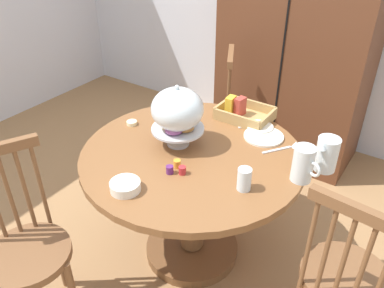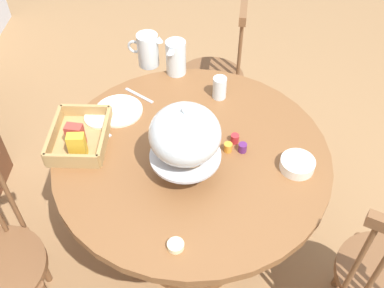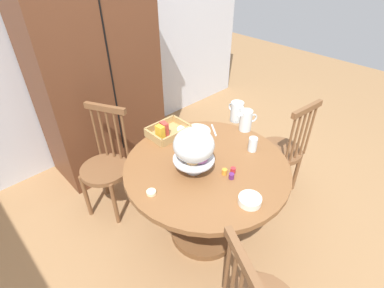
% 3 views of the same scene
% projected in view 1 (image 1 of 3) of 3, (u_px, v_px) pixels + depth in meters
% --- Properties ---
extents(ground_plane, '(10.00, 10.00, 0.00)m').
position_uv_depth(ground_plane, '(175.00, 253.00, 2.44)').
color(ground_plane, '#997047').
extents(wooden_armoire, '(1.18, 0.60, 1.96)m').
position_uv_depth(wooden_armoire, '(299.00, 36.00, 2.92)').
color(wooden_armoire, brown).
rests_on(wooden_armoire, ground_plane).
extents(dining_table, '(1.17, 1.17, 0.74)m').
position_uv_depth(dining_table, '(192.00, 185.00, 2.17)').
color(dining_table, brown).
rests_on(dining_table, ground_plane).
extents(windsor_chair_near_window, '(0.44, 0.45, 0.97)m').
position_uv_depth(windsor_chair_near_window, '(27.00, 251.00, 1.86)').
color(windsor_chair_near_window, brown).
rests_on(windsor_chair_near_window, ground_plane).
extents(windsor_chair_by_cabinet, '(0.40, 0.40, 0.97)m').
position_uv_depth(windsor_chair_by_cabinet, '(344.00, 281.00, 1.72)').
color(windsor_chair_by_cabinet, brown).
rests_on(windsor_chair_by_cabinet, ground_plane).
extents(windsor_chair_facing_door, '(0.45, 0.45, 0.97)m').
position_uv_depth(windsor_chair_facing_door, '(209.00, 119.00, 2.95)').
color(windsor_chair_facing_door, brown).
rests_on(windsor_chair_facing_door, ground_plane).
extents(pastry_stand_with_dome, '(0.28, 0.28, 0.34)m').
position_uv_depth(pastry_stand_with_dome, '(177.00, 112.00, 2.02)').
color(pastry_stand_with_dome, silver).
rests_on(pastry_stand_with_dome, dining_table).
extents(orange_juice_pitcher, '(0.18, 0.10, 0.18)m').
position_uv_depth(orange_juice_pitcher, '(303.00, 165.00, 1.82)').
color(orange_juice_pitcher, silver).
rests_on(orange_juice_pitcher, dining_table).
extents(milk_pitcher, '(0.11, 0.19, 0.17)m').
position_uv_depth(milk_pitcher, '(327.00, 155.00, 1.89)').
color(milk_pitcher, silver).
rests_on(milk_pitcher, dining_table).
extents(cereal_basket, '(0.32, 0.24, 0.12)m').
position_uv_depth(cereal_basket, '(242.00, 112.00, 2.35)').
color(cereal_basket, tan).
rests_on(cereal_basket, dining_table).
extents(china_plate_large, '(0.22, 0.22, 0.01)m').
position_uv_depth(china_plate_large, '(264.00, 136.00, 2.18)').
color(china_plate_large, white).
rests_on(china_plate_large, dining_table).
extents(china_plate_small, '(0.15, 0.15, 0.01)m').
position_uv_depth(china_plate_small, '(260.00, 127.00, 2.25)').
color(china_plate_small, white).
rests_on(china_plate_small, china_plate_large).
extents(cereal_bowl, '(0.14, 0.14, 0.04)m').
position_uv_depth(cereal_bowl, '(125.00, 186.00, 1.78)').
color(cereal_bowl, white).
rests_on(cereal_bowl, dining_table).
extents(drinking_glass, '(0.06, 0.06, 0.11)m').
position_uv_depth(drinking_glass, '(244.00, 179.00, 1.77)').
color(drinking_glass, silver).
rests_on(drinking_glass, dining_table).
extents(butter_dish, '(0.06, 0.06, 0.02)m').
position_uv_depth(butter_dish, '(132.00, 123.00, 2.30)').
color(butter_dish, beige).
rests_on(butter_dish, dining_table).
extents(jam_jar_strawberry, '(0.04, 0.04, 0.04)m').
position_uv_depth(jam_jar_strawberry, '(182.00, 170.00, 1.89)').
color(jam_jar_strawberry, '#B7282D').
rests_on(jam_jar_strawberry, dining_table).
extents(jam_jar_apricot, '(0.04, 0.04, 0.04)m').
position_uv_depth(jam_jar_apricot, '(177.00, 164.00, 1.93)').
color(jam_jar_apricot, orange).
rests_on(jam_jar_apricot, dining_table).
extents(jam_jar_grape, '(0.04, 0.04, 0.04)m').
position_uv_depth(jam_jar_grape, '(170.00, 170.00, 1.89)').
color(jam_jar_grape, '#5B2366').
rests_on(jam_jar_grape, dining_table).
extents(table_knife, '(0.11, 0.15, 0.01)m').
position_uv_depth(table_knife, '(252.00, 125.00, 2.29)').
color(table_knife, silver).
rests_on(table_knife, dining_table).
extents(dinner_fork, '(0.11, 0.15, 0.01)m').
position_uv_depth(dinner_fork, '(249.00, 123.00, 2.31)').
color(dinner_fork, silver).
rests_on(dinner_fork, dining_table).
extents(soup_spoon, '(0.11, 0.15, 0.01)m').
position_uv_depth(soup_spoon, '(277.00, 150.00, 2.07)').
color(soup_spoon, silver).
rests_on(soup_spoon, dining_table).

